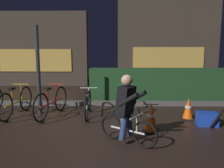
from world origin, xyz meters
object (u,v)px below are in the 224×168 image
Objects in this scene: street_post at (38,71)px; closed_umbrella at (222,112)px; traffic_cone_near at (151,118)px; blue_crate at (207,119)px; parked_bike_left_mid at (16,102)px; parked_bike_center_right at (88,104)px; parked_bike_right_mid at (126,102)px; cyclist at (127,109)px; traffic_cone_far at (188,109)px; parked_bike_center_left at (52,102)px.

street_post is 4.52m from closed_umbrella.
traffic_cone_near is at bearing -25.06° from street_post.
blue_crate is at bearing 16.81° from traffic_cone_near.
parked_bike_left_mid is (-0.56, -0.16, -0.81)m from street_post.
parked_bike_right_mid is (0.99, 0.06, 0.03)m from parked_bike_center_right.
blue_crate is at bearing 62.29° from cyclist.
parked_bike_right_mid is at bearing -88.82° from parked_bike_center_right.
parked_bike_left_mid is 1.39× the size of cyclist.
cyclist reaches higher than traffic_cone_near.
cyclist is at bearing -146.28° from closed_umbrella.
cyclist is at bearing -152.56° from blue_crate.
cyclist is (2.24, -1.87, -0.54)m from street_post.
blue_crate is 0.52× the size of closed_umbrella.
traffic_cone_far reaches higher than blue_crate.
parked_bike_center_right is 3.14m from closed_umbrella.
traffic_cone_near is at bearing -104.89° from parked_bike_left_mid.
closed_umbrella is (2.98, -0.97, 0.06)m from parked_bike_center_right.
parked_bike_center_left is 0.94m from parked_bike_center_right.
parked_bike_center_right is at bearing 165.49° from blue_crate.
parked_bike_center_left is at bearing 169.26° from blue_crate.
traffic_cone_far is at bearing 39.46° from traffic_cone_near.
parked_bike_left_mid is 4.73m from blue_crate.
street_post reaches higher than parked_bike_right_mid.
parked_bike_center_right is (1.32, -0.18, -0.85)m from street_post.
parked_bike_center_left is 2.64m from traffic_cone_near.
parked_bike_right_mid reaches higher than blue_crate.
blue_crate is at bearing 142.98° from closed_umbrella.
street_post reaches higher than closed_umbrella.
cyclist is (0.92, -1.69, 0.30)m from parked_bike_center_right.
blue_crate is (3.72, -0.71, -0.21)m from parked_bike_center_left.
parked_bike_right_mid is at bearing -85.33° from parked_bike_left_mid.
closed_umbrella reaches higher than parked_bike_center_right.
traffic_cone_far is (3.84, -0.43, -0.91)m from street_post.
closed_umbrella is (0.20, -0.25, 0.23)m from blue_crate.
parked_bike_right_mid reaches higher than traffic_cone_near.
parked_bike_right_mid is 3.88× the size of blue_crate.
closed_umbrella is (4.86, -0.99, 0.02)m from parked_bike_left_mid.
traffic_cone_near is at bearing -157.28° from parked_bike_right_mid.
parked_bike_center_left is at bearing -179.17° from closed_umbrella.
parked_bike_center_left is 2.51m from cyclist.
closed_umbrella is at bearing -57.07° from traffic_cone_far.
street_post is 1.00m from parked_bike_left_mid.
traffic_cone_near is (3.34, -1.14, -0.08)m from parked_bike_left_mid.
parked_bike_left_mid reaches higher than blue_crate.
parked_bike_right_mid is 2.24m from closed_umbrella.
blue_crate is at bearing -88.93° from parked_bike_center_left.
cyclist is at bearing -133.59° from traffic_cone_near.
traffic_cone_far is at bearing -82.11° from parked_bike_center_left.
parked_bike_left_mid is at bearing -163.98° from street_post.
traffic_cone_far is at bearing -100.23° from parked_bike_right_mid.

